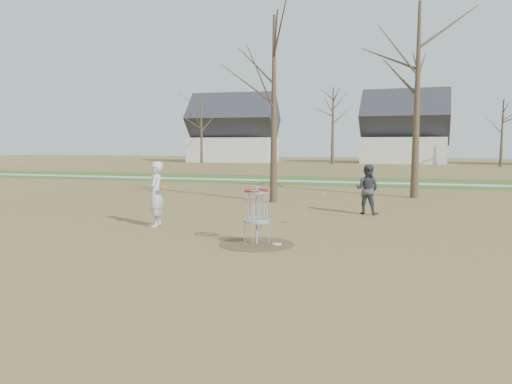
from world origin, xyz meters
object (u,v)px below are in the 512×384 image
(disc_grounded, at_px, (277,244))
(disc_golf_basket, at_px, (257,206))
(player_standing, at_px, (156,194))
(player_throwing, at_px, (367,189))

(disc_grounded, bearing_deg, disc_golf_basket, -170.97)
(player_standing, xyz_separation_m, player_throwing, (5.56, 4.50, -0.09))
(player_throwing, relative_size, disc_golf_basket, 1.25)
(player_throwing, bearing_deg, disc_grounded, 88.26)
(disc_golf_basket, bearing_deg, player_throwing, 71.70)
(player_standing, height_order, player_throwing, player_standing)
(player_throwing, relative_size, disc_grounded, 7.70)
(player_standing, relative_size, disc_grounded, 8.54)
(player_standing, bearing_deg, disc_golf_basket, 50.60)
(player_throwing, height_order, disc_grounded, player_throwing)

